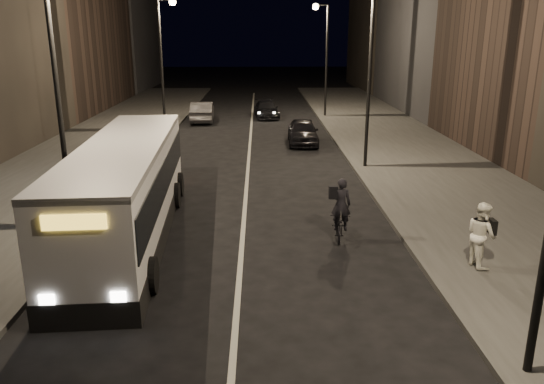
{
  "coord_description": "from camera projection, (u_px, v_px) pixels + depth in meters",
  "views": [
    {
      "loc": [
        0.57,
        -12.49,
        6.29
      ],
      "look_at": [
        0.94,
        3.33,
        1.5
      ],
      "focal_mm": 35.0,
      "sensor_mm": 36.0,
      "label": 1
    }
  ],
  "objects": [
    {
      "name": "streetlight_right_far",
      "position": [
        323.0,
        45.0,
        39.13
      ],
      "size": [
        1.2,
        0.44,
        8.12
      ],
      "color": "black",
      "rests_on": "sidewalk_right"
    },
    {
      "name": "pedestrian_woman",
      "position": [
        481.0,
        234.0,
        14.27
      ],
      "size": [
        0.83,
        0.99,
        1.81
      ],
      "primitive_type": "imported",
      "rotation": [
        0.0,
        0.0,
        1.76
      ],
      "color": "white",
      "rests_on": "sidewalk_right"
    },
    {
      "name": "city_bus",
      "position": [
        127.0,
        187.0,
        16.55
      ],
      "size": [
        3.18,
        11.45,
        3.05
      ],
      "rotation": [
        0.0,
        0.0,
        0.06
      ],
      "color": "silver",
      "rests_on": "ground"
    },
    {
      "name": "cyclist_on_bicycle",
      "position": [
        340.0,
        218.0,
        16.66
      ],
      "size": [
        0.81,
        1.81,
        2.02
      ],
      "rotation": [
        0.0,
        0.0,
        -0.11
      ],
      "color": "black",
      "rests_on": "ground"
    },
    {
      "name": "sidewalk_right",
      "position": [
        413.0,
        158.0,
        27.33
      ],
      "size": [
        7.0,
        70.0,
        0.16
      ],
      "primitive_type": "cube",
      "color": "#343431",
      "rests_on": "ground"
    },
    {
      "name": "streetlight_left_far",
      "position": [
        165.0,
        47.0,
        33.14
      ],
      "size": [
        1.2,
        0.44,
        8.12
      ],
      "color": "black",
      "rests_on": "sidewalk_left"
    },
    {
      "name": "streetlight_right_mid",
      "position": [
        365.0,
        54.0,
        23.82
      ],
      "size": [
        1.2,
        0.44,
        8.12
      ],
      "color": "black",
      "rests_on": "sidewalk_right"
    },
    {
      "name": "car_far",
      "position": [
        266.0,
        109.0,
        40.49
      ],
      "size": [
        2.06,
        4.34,
        1.22
      ],
      "primitive_type": "imported",
      "rotation": [
        0.0,
        0.0,
        0.08
      ],
      "color": "black",
      "rests_on": "ground"
    },
    {
      "name": "sidewalk_left",
      "position": [
        82.0,
        159.0,
        26.94
      ],
      "size": [
        7.0,
        70.0,
        0.16
      ],
      "primitive_type": "cube",
      "color": "#343431",
      "rests_on": "ground"
    },
    {
      "name": "ground",
      "position": [
        239.0,
        284.0,
        13.76
      ],
      "size": [
        180.0,
        180.0,
        0.0
      ],
      "primitive_type": "plane",
      "color": "black",
      "rests_on": "ground"
    },
    {
      "name": "car_mid",
      "position": [
        202.0,
        112.0,
        38.53
      ],
      "size": [
        1.79,
        4.53,
        1.47
      ],
      "primitive_type": "imported",
      "rotation": [
        0.0,
        0.0,
        3.19
      ],
      "color": "#323134",
      "rests_on": "ground"
    },
    {
      "name": "streetlight_left_near",
      "position": [
        63.0,
        64.0,
        15.92
      ],
      "size": [
        1.2,
        0.44,
        8.12
      ],
      "color": "black",
      "rests_on": "sidewalk_left"
    },
    {
      "name": "car_near",
      "position": [
        303.0,
        132.0,
        30.87
      ],
      "size": [
        1.82,
        4.28,
        1.44
      ],
      "primitive_type": "imported",
      "rotation": [
        0.0,
        0.0,
        -0.03
      ],
      "color": "black",
      "rests_on": "ground"
    }
  ]
}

